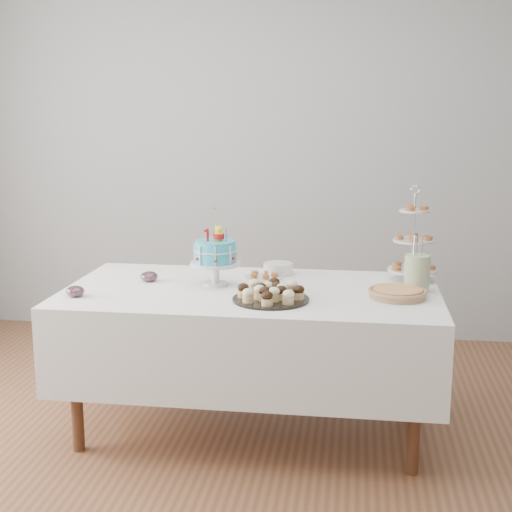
# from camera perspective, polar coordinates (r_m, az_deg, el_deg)

# --- Properties ---
(floor) EXTENTS (5.00, 5.00, 0.00)m
(floor) POSITION_cam_1_polar(r_m,az_deg,el_deg) (3.67, -1.10, -15.57)
(floor) COLOR brown
(floor) RESTS_ON ground
(walls) EXTENTS (5.04, 4.04, 2.70)m
(walls) POSITION_cam_1_polar(r_m,az_deg,el_deg) (3.28, -1.20, 5.89)
(walls) COLOR #999C9E
(walls) RESTS_ON floor
(table) EXTENTS (1.92, 1.02, 0.77)m
(table) POSITION_cam_1_polar(r_m,az_deg,el_deg) (3.74, -0.39, -6.05)
(table) COLOR silver
(table) RESTS_ON floor
(birthday_cake) EXTENTS (0.26, 0.26, 0.41)m
(birthday_cake) POSITION_cam_1_polar(r_m,az_deg,el_deg) (3.74, -3.26, -0.70)
(birthday_cake) COLOR silver
(birthday_cake) RESTS_ON table
(cupcake_tray) EXTENTS (0.37, 0.37, 0.09)m
(cupcake_tray) POSITION_cam_1_polar(r_m,az_deg,el_deg) (3.45, 1.19, -2.91)
(cupcake_tray) COLOR black
(cupcake_tray) RESTS_ON table
(pie) EXTENTS (0.29, 0.29, 0.05)m
(pie) POSITION_cam_1_polar(r_m,az_deg,el_deg) (3.57, 11.25, -2.89)
(pie) COLOR tan
(pie) RESTS_ON table
(tiered_stand) EXTENTS (0.27, 0.27, 0.52)m
(tiered_stand) POSITION_cam_1_polar(r_m,az_deg,el_deg) (3.92, 12.47, 1.18)
(tiered_stand) COLOR silver
(tiered_stand) RESTS_ON table
(plate_stack) EXTENTS (0.17, 0.17, 0.06)m
(plate_stack) POSITION_cam_1_polar(r_m,az_deg,el_deg) (4.00, 1.78, -1.03)
(plate_stack) COLOR silver
(plate_stack) RESTS_ON table
(pastry_plate) EXTENTS (0.21, 0.21, 0.03)m
(pastry_plate) POSITION_cam_1_polar(r_m,az_deg,el_deg) (3.91, 0.59, -1.60)
(pastry_plate) COLOR silver
(pastry_plate) RESTS_ON table
(jam_bowl_a) EXTENTS (0.09, 0.09, 0.06)m
(jam_bowl_a) POSITION_cam_1_polar(r_m,az_deg,el_deg) (3.64, -14.26, -2.76)
(jam_bowl_a) COLOR silver
(jam_bowl_a) RESTS_ON table
(jam_bowl_b) EXTENTS (0.09, 0.09, 0.06)m
(jam_bowl_b) POSITION_cam_1_polar(r_m,az_deg,el_deg) (3.88, -8.54, -1.64)
(jam_bowl_b) COLOR silver
(jam_bowl_b) RESTS_ON table
(utensil_pitcher) EXTENTS (0.13, 0.13, 0.29)m
(utensil_pitcher) POSITION_cam_1_polar(r_m,az_deg,el_deg) (3.70, 12.76, -1.24)
(utensil_pitcher) COLOR beige
(utensil_pitcher) RESTS_ON table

